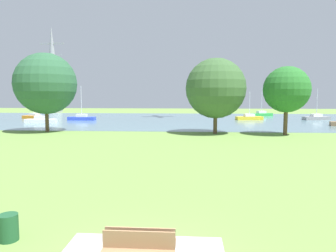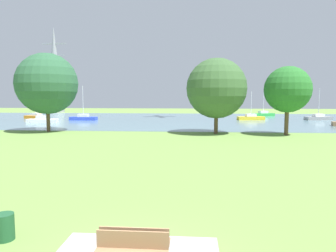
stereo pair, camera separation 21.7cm
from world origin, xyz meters
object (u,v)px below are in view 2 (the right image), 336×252
sailboat_white (43,120)px  tree_mid_shore (217,88)px  bench_facing_water (135,244)px  sailboat_blue (83,118)px  electricity_pylon (55,70)px  sailboat_orange (36,117)px  tree_east_far (47,84)px  sailboat_gray (318,118)px  tree_east_near (288,90)px  sailboat_yellow (251,118)px  sailboat_green (263,114)px  litter_bin (4,227)px

sailboat_white → tree_mid_shore: bearing=-25.3°
bench_facing_water → sailboat_white: 46.85m
sailboat_blue → electricity_pylon: 33.01m
sailboat_orange → tree_mid_shore: (32.38, -21.01, 4.73)m
sailboat_orange → tree_east_far: tree_east_far is taller
sailboat_gray → tree_mid_shore: (-19.94, -22.13, 4.73)m
tree_mid_shore → sailboat_white: bearing=154.7°
sailboat_orange → tree_east_near: size_ratio=0.73×
sailboat_yellow → sailboat_blue: sailboat_blue is taller
sailboat_yellow → electricity_pylon: 53.37m
bench_facing_water → tree_mid_shore: bearing=81.7°
sailboat_white → electricity_pylon: electricity_pylon is taller
tree_mid_shore → sailboat_gray: bearing=48.0°
tree_east_far → tree_mid_shore: size_ratio=1.10×
tree_mid_shore → tree_east_near: bearing=-6.1°
sailboat_green → tree_east_far: size_ratio=0.64×
bench_facing_water → tree_east_far: tree_east_far is taller
sailboat_gray → tree_east_far: (-40.12, -21.57, 5.34)m
bench_facing_water → sailboat_green: sailboat_green is taller
litter_bin → sailboat_yellow: size_ratio=0.16×
sailboat_orange → tree_east_near: 45.80m
sailboat_white → tree_mid_shore: 30.20m
sailboat_white → tree_east_near: size_ratio=0.84×
bench_facing_water → sailboat_orange: (-28.25, 49.19, -0.02)m
sailboat_white → sailboat_blue: bearing=49.6°
litter_bin → sailboat_yellow: sailboat_yellow is taller
tree_east_far → electricity_pylon: electricity_pylon is taller
tree_mid_shore → bench_facing_water: bearing=-98.3°
sailboat_gray → sailboat_blue: (-42.14, -3.80, 0.00)m
litter_bin → electricity_pylon: bearing=113.2°
sailboat_green → tree_east_near: (-4.94, -33.72, 4.56)m
bench_facing_water → sailboat_gray: sailboat_gray is taller
litter_bin → sailboat_green: size_ratio=0.13×
sailboat_gray → tree_east_far: tree_east_far is taller
tree_east_far → tree_east_near: bearing=-2.8°
sailboat_white → tree_east_far: 14.92m
bench_facing_water → sailboat_blue: bearing=111.2°
sailboat_yellow → tree_east_far: size_ratio=0.54×
bench_facing_water → litter_bin: size_ratio=2.25×
tree_east_near → sailboat_white: bearing=158.6°
litter_bin → electricity_pylon: size_ratio=0.04×
sailboat_yellow → tree_mid_shore: size_ratio=0.60×
bench_facing_water → tree_east_far: size_ratio=0.19×
litter_bin → tree_mid_shore: size_ratio=0.09×
sailboat_blue → bench_facing_water: bearing=-68.8°
sailboat_gray → electricity_pylon: 64.03m
sailboat_orange → sailboat_gray: (52.33, 1.12, 0.00)m
sailboat_blue → tree_east_near: bearing=-32.7°
sailboat_white → sailboat_green: bearing=27.0°
sailboat_green → sailboat_gray: bearing=-55.6°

